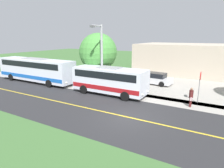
{
  "coord_description": "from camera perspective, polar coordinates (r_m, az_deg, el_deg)",
  "views": [
    {
      "loc": [
        12.4,
        5.81,
        5.91
      ],
      "look_at": [
        -3.5,
        -3.39,
        1.4
      ],
      "focal_mm": 31.45,
      "sensor_mm": 36.0,
      "label": 1
    }
  ],
  "objects": [
    {
      "name": "road_surface",
      "position": [
        14.92,
        4.61,
        -9.58
      ],
      "size": [
        8.0,
        100.0,
        0.01
      ],
      "primitive_type": "cube",
      "color": "#28282B",
      "rests_on": "ground"
    },
    {
      "name": "shuttle_bus_front",
      "position": [
        20.2,
        -0.75,
        1.37
      ],
      "size": [
        2.72,
        7.93,
        2.84
      ],
      "color": "silver",
      "rests_on": "ground"
    },
    {
      "name": "commercial_building",
      "position": [
        34.13,
        24.94,
        6.5
      ],
      "size": [
        10.0,
        19.93,
        4.66
      ],
      "primitive_type": "cube",
      "color": "#B7A893",
      "rests_on": "ground"
    },
    {
      "name": "pedestrian_with_bags",
      "position": [
        18.0,
        21.99,
        -3.41
      ],
      "size": [
        0.72,
        0.34,
        1.68
      ],
      "color": "#4C1919",
      "rests_on": "ground"
    },
    {
      "name": "sidewalk",
      "position": [
        19.46,
        11.25,
        -4.16
      ],
      "size": [
        2.4,
        100.0,
        0.01
      ],
      "primitive_type": "cube",
      "color": "#9E9991",
      "rests_on": "ground"
    },
    {
      "name": "parking_lot_surface",
      "position": [
        25.65,
        22.92,
        -0.63
      ],
      "size": [
        14.0,
        36.0,
        0.01
      ],
      "primitive_type": "cube",
      "color": "#9E9991",
      "rests_on": "ground"
    },
    {
      "name": "parked_car_near",
      "position": [
        25.26,
        12.2,
        1.54
      ],
      "size": [
        2.28,
        4.53,
        1.45
      ],
      "color": "silver",
      "rests_on": "ground"
    },
    {
      "name": "street_light_pole",
      "position": [
        20.74,
        -3.21,
        8.28
      ],
      "size": [
        1.97,
        0.24,
        7.05
      ],
      "color": "#9E9EA3",
      "rests_on": "ground"
    },
    {
      "name": "stop_sign",
      "position": [
        19.0,
        24.17,
        0.57
      ],
      "size": [
        0.76,
        0.07,
        2.88
      ],
      "color": "slate",
      "rests_on": "ground"
    },
    {
      "name": "transit_bus_rear",
      "position": [
        27.54,
        -21.33,
        4.09
      ],
      "size": [
        2.66,
        11.87,
        3.12
      ],
      "color": "silver",
      "rests_on": "ground"
    },
    {
      "name": "tree_curbside",
      "position": [
        23.99,
        -4.07,
        9.21
      ],
      "size": [
        4.55,
        4.55,
        6.29
      ],
      "color": "brown",
      "rests_on": "ground"
    },
    {
      "name": "road_centre_line",
      "position": [
        14.92,
        4.61,
        -9.57
      ],
      "size": [
        0.16,
        100.0,
        0.0
      ],
      "primitive_type": "cube",
      "color": "gold",
      "rests_on": "ground"
    },
    {
      "name": "ground_plane",
      "position": [
        14.92,
        4.61,
        -9.6
      ],
      "size": [
        120.0,
        120.0,
        0.0
      ],
      "primitive_type": "plane",
      "color": "#3D6633"
    }
  ]
}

